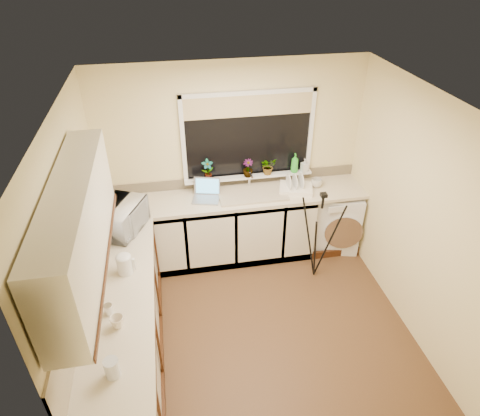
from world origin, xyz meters
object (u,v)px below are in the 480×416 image
cup_back (317,183)px  steel_jar (109,309)px  kettle (125,265)px  tripod (318,236)px  glass_jug (112,368)px  plant_a (208,170)px  laptop (206,193)px  washing_machine (335,218)px  cup_left (117,322)px  plant_d (268,166)px  plant_c (248,168)px  dish_rack (296,189)px  soap_bottle_clear (305,165)px  microwave (122,218)px  soap_bottle_green (295,163)px

cup_back → steel_jar: bearing=-144.6°
kettle → tripod: bearing=15.6°
tripod → kettle: bearing=-163.1°
kettle → cup_back: bearing=27.9°
kettle → cup_back: size_ratio=1.34×
glass_jug → steel_jar: bearing=97.0°
tripod → plant_a: size_ratio=4.40×
laptop → washing_machine: bearing=13.3°
kettle → cup_left: 0.66m
tripod → plant_d: plant_d is taller
plant_c → plant_d: plant_c is taller
glass_jug → steel_jar: (-0.07, 0.61, -0.03)m
plant_a → plant_c: bearing=-0.1°
glass_jug → steel_jar: glass_jug is taller
plant_a → tripod: bearing=-32.9°
washing_machine → dish_rack: size_ratio=2.06×
washing_machine → steel_jar: 3.22m
cup_left → glass_jug: bearing=-90.7°
plant_a → soap_bottle_clear: (1.22, -0.00, -0.05)m
plant_a → plant_c: 0.49m
plant_d → kettle: bearing=-140.8°
washing_machine → soap_bottle_clear: 0.86m
microwave → cup_left: microwave is taller
tripod → microwave: bearing=178.4°
steel_jar → plant_c: plant_c is taller
soap_bottle_clear → cup_left: (-2.20, -2.02, -0.18)m
tripod → soap_bottle_clear: soap_bottle_clear is taller
kettle → cup_back: (2.29, 1.21, -0.04)m
kettle → plant_c: bearing=43.6°
glass_jug → cup_back: size_ratio=1.14×
washing_machine → plant_d: size_ratio=3.85×
steel_jar → microwave: (0.06, 1.20, 0.11)m
steel_jar → plant_c: 2.44m
dish_rack → soap_bottle_green: 0.33m
tripod → plant_c: bearing=133.5°
tripod → soap_bottle_green: 0.98m
laptop → kettle: (-0.90, -1.20, 0.03)m
kettle → microwave: 0.71m
microwave → plant_d: plant_d is taller
soap_bottle_clear → laptop: bearing=-172.5°
laptop → cup_left: bearing=-102.3°
cup_left → plant_d: bearing=49.6°
laptop → microwave: microwave is taller
plant_a → plant_d: (0.75, 0.02, -0.03)m
laptop → microwave: (-0.95, -0.49, 0.09)m
kettle → cup_left: size_ratio=1.66×
plant_c → microwave: bearing=-156.1°
cup_back → washing_machine: bearing=-8.8°
plant_a → plant_d: plant_a is taller
microwave → plant_c: bearing=-41.7°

